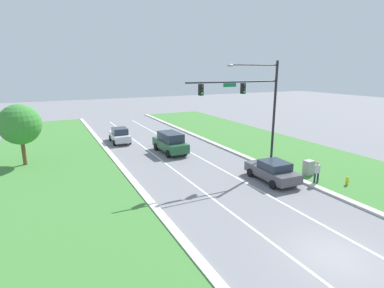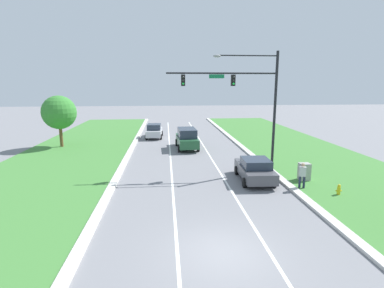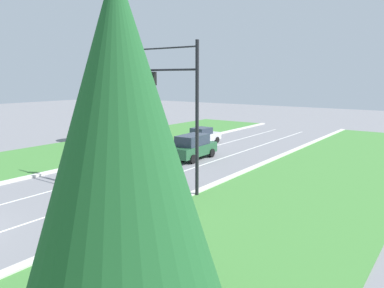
# 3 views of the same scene
# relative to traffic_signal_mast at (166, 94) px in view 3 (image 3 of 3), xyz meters

# --- Properties ---
(curb_strip_right) EXTENTS (0.50, 90.00, 0.15)m
(curb_strip_right) POSITION_rel_traffic_signal_mast_xyz_m (1.91, -11.25, -5.75)
(curb_strip_right) COLOR beige
(curb_strip_right) RESTS_ON ground_plane
(traffic_signal_mast) EXTENTS (8.14, 0.41, 8.81)m
(traffic_signal_mast) POSITION_rel_traffic_signal_mast_xyz_m (0.00, 0.00, 0.00)
(traffic_signal_mast) COLOR black
(traffic_signal_mast) RESTS_ON ground_plane
(forest_suv) EXTENTS (2.25, 4.95, 2.07)m
(forest_suv) POSITION_rel_traffic_signal_mast_xyz_m (-3.80, 8.00, -4.76)
(forest_suv) COLOR #235633
(forest_suv) RESTS_ON ground_plane
(silver_sedan) EXTENTS (2.06, 4.39, 1.70)m
(silver_sedan) POSITION_rel_traffic_signal_mast_xyz_m (-7.32, 14.62, -4.99)
(silver_sedan) COLOR silver
(silver_sedan) RESTS_ON ground_plane
(graphite_sedan) EXTENTS (2.28, 4.51, 1.57)m
(graphite_sedan) POSITION_rel_traffic_signal_mast_xyz_m (0.06, -2.64, -5.04)
(graphite_sedan) COLOR #4C4C51
(graphite_sedan) RESTS_ON ground_plane
(utility_cabinet) EXTENTS (0.70, 0.60, 1.24)m
(utility_cabinet) POSITION_rel_traffic_signal_mast_xyz_m (3.36, -3.03, -5.21)
(utility_cabinet) COLOR #9E9E99
(utility_cabinet) RESTS_ON ground_plane
(pedestrian) EXTENTS (0.42, 0.29, 1.69)m
(pedestrian) POSITION_rel_traffic_signal_mast_xyz_m (2.50, -4.56, -4.89)
(pedestrian) COLOR #232842
(pedestrian) RESTS_ON ground_plane
(fire_hydrant) EXTENTS (0.34, 0.20, 0.70)m
(fire_hydrant) POSITION_rel_traffic_signal_mast_xyz_m (4.17, -5.84, -5.48)
(fire_hydrant) COLOR gold
(fire_hydrant) RESTS_ON ground_plane
(conifer_near_right_tree) EXTENTS (4.66, 4.66, 9.13)m
(conifer_near_right_tree) POSITION_rel_traffic_signal_mast_xyz_m (8.19, -11.45, -0.43)
(conifer_near_right_tree) COLOR brown
(conifer_near_right_tree) RESTS_ON ground_plane
(oak_near_left_tree) EXTENTS (3.41, 3.41, 5.33)m
(oak_near_left_tree) POSITION_rel_traffic_signal_mast_xyz_m (-16.70, 9.76, -2.21)
(oak_near_left_tree) COLOR brown
(oak_near_left_tree) RESTS_ON ground_plane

